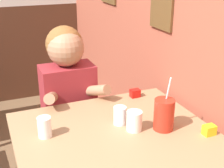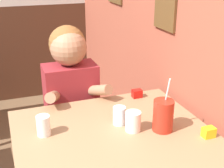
{
  "view_description": "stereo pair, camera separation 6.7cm",
  "coord_description": "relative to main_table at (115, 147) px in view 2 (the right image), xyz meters",
  "views": [
    {
      "loc": [
        0.14,
        -0.85,
        1.58
      ],
      "look_at": [
        0.73,
        0.55,
        0.97
      ],
      "focal_mm": 50.0,
      "sensor_mm": 36.0,
      "label": 1
    },
    {
      "loc": [
        0.2,
        -0.88,
        1.58
      ],
      "look_at": [
        0.73,
        0.55,
        0.97
      ],
      "focal_mm": 50.0,
      "sensor_mm": 36.0,
      "label": 2
    }
  ],
  "objects": [
    {
      "name": "glass_far_side",
      "position": [
        0.1,
        0.01,
        0.12
      ],
      "size": [
        0.08,
        0.08,
        0.1
      ],
      "color": "silver",
      "rests_on": "main_table"
    },
    {
      "name": "main_table",
      "position": [
        0.0,
        0.0,
        0.0
      ],
      "size": [
        0.97,
        0.9,
        0.78
      ],
      "color": "#93704C",
      "rests_on": "ground_plane"
    },
    {
      "name": "person_seated",
      "position": [
        -0.08,
        0.61,
        -0.04
      ],
      "size": [
        0.42,
        0.42,
        1.21
      ],
      "color": "maroon",
      "rests_on": "ground_plane"
    },
    {
      "name": "glass_center",
      "position": [
        -0.33,
        0.12,
        0.12
      ],
      "size": [
        0.07,
        0.07,
        0.1
      ],
      "color": "silver",
      "rests_on": "main_table"
    },
    {
      "name": "condiment_ketchup",
      "position": [
        0.29,
        0.37,
        0.09
      ],
      "size": [
        0.06,
        0.04,
        0.05
      ],
      "color": "#B7140F",
      "rests_on": "main_table"
    },
    {
      "name": "condiment_mustard",
      "position": [
        0.42,
        -0.17,
        0.09
      ],
      "size": [
        0.06,
        0.04,
        0.05
      ],
      "color": "yellow",
      "rests_on": "main_table"
    },
    {
      "name": "glass_near_pitcher",
      "position": [
        0.06,
        0.1,
        0.12
      ],
      "size": [
        0.07,
        0.07,
        0.1
      ],
      "color": "silver",
      "rests_on": "main_table"
    },
    {
      "name": "cocktail_pitcher",
      "position": [
        0.24,
        -0.04,
        0.15
      ],
      "size": [
        0.1,
        0.1,
        0.28
      ],
      "color": "#B22819",
      "rests_on": "main_table"
    }
  ]
}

